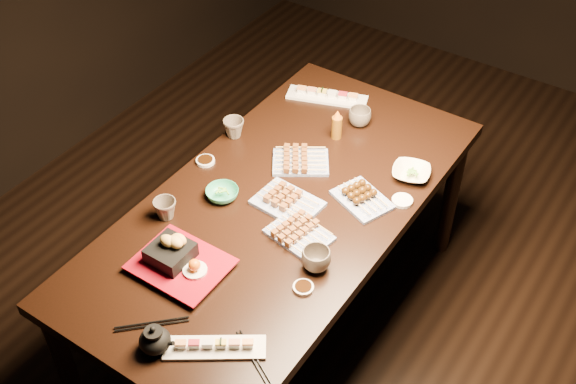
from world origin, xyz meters
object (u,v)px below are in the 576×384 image
(yakitori_plate_right, at_px, (299,231))
(yakitori_plate_left, at_px, (301,158))
(teapot, at_px, (154,338))
(teacup_far_right, at_px, (360,117))
(edamame_bowl_cream, at_px, (411,173))
(tempura_tray, at_px, (180,257))
(teacup_near_left, at_px, (165,209))
(condiment_bottle, at_px, (337,124))
(teacup_far_left, at_px, (234,128))
(teacup_mid_right, at_px, (316,259))
(yakitori_plate_center, at_px, (288,199))
(sushi_platter_near, at_px, (214,345))
(sushi_platter_far, at_px, (327,94))
(dining_table, at_px, (281,269))
(edamame_bowl_green, at_px, (222,194))

(yakitori_plate_right, height_order, yakitori_plate_left, same)
(teapot, bearing_deg, teacup_far_right, 77.11)
(edamame_bowl_cream, xyz_separation_m, teapot, (-0.29, -1.19, 0.03))
(tempura_tray, xyz_separation_m, teacup_near_left, (-0.21, 0.17, -0.02))
(condiment_bottle, bearing_deg, teacup_far_left, -147.04)
(teacup_mid_right, bearing_deg, yakitori_plate_left, 128.64)
(teacup_far_right, bearing_deg, yakitori_plate_left, -100.12)
(yakitori_plate_left, bearing_deg, teacup_mid_right, -84.74)
(yakitori_plate_center, distance_m, teacup_near_left, 0.46)
(sushi_platter_near, distance_m, sushi_platter_far, 1.43)
(sushi_platter_near, xyz_separation_m, yakitori_plate_left, (-0.27, 0.91, 0.01))
(dining_table, bearing_deg, teacup_mid_right, -37.69)
(teacup_near_left, bearing_deg, teacup_far_right, 70.99)
(tempura_tray, bearing_deg, teacup_mid_right, 34.35)
(yakitori_plate_left, bearing_deg, teacup_far_right, 46.49)
(yakitori_plate_right, bearing_deg, yakitori_plate_left, 132.73)
(yakitori_plate_center, relative_size, teapot, 2.06)
(yakitori_plate_right, height_order, condiment_bottle, condiment_bottle)
(sushi_platter_near, distance_m, teacup_far_left, 1.09)
(edamame_bowl_green, bearing_deg, edamame_bowl_cream, 43.47)
(sushi_platter_far, bearing_deg, condiment_bottle, 109.92)
(yakitori_plate_right, relative_size, condiment_bottle, 1.62)
(yakitori_plate_left, relative_size, teacup_far_right, 2.29)
(teacup_far_right, bearing_deg, teacup_far_left, -137.33)
(yakitori_plate_center, distance_m, yakitori_plate_left, 0.25)
(yakitori_plate_center, xyz_separation_m, tempura_tray, (-0.13, -0.48, 0.03))
(yakitori_plate_right, distance_m, teacup_near_left, 0.51)
(teacup_far_left, bearing_deg, edamame_bowl_cream, 13.86)
(teacup_far_left, height_order, teacup_far_right, teacup_far_left)
(teacup_near_left, distance_m, teacup_far_left, 0.54)
(teapot, bearing_deg, edamame_bowl_cream, 61.21)
(edamame_bowl_cream, height_order, teacup_mid_right, teacup_mid_right)
(sushi_platter_far, height_order, teacup_mid_right, teacup_mid_right)
(dining_table, bearing_deg, edamame_bowl_green, -156.67)
(sushi_platter_far, height_order, tempura_tray, tempura_tray)
(yakitori_plate_center, distance_m, teacup_far_right, 0.60)
(teacup_mid_right, distance_m, teacup_far_right, 0.86)
(yakitori_plate_left, bearing_deg, yakitori_plate_center, -101.62)
(edamame_bowl_cream, distance_m, teacup_far_right, 0.39)
(edamame_bowl_green, bearing_deg, yakitori_plate_center, 24.72)
(sushi_platter_near, xyz_separation_m, edamame_bowl_green, (-0.41, 0.57, 0.00))
(teacup_mid_right, bearing_deg, yakitori_plate_center, 141.16)
(teacup_mid_right, bearing_deg, edamame_bowl_green, 168.15)
(tempura_tray, bearing_deg, teacup_far_left, 113.06)
(teacup_near_left, xyz_separation_m, teacup_far_left, (-0.09, 0.54, 0.00))
(dining_table, xyz_separation_m, teacup_far_left, (-0.40, 0.24, 0.42))
(edamame_bowl_green, bearing_deg, condiment_bottle, 73.62)
(sushi_platter_far, bearing_deg, teacup_far_left, 48.84)
(sushi_platter_near, height_order, yakitori_plate_center, yakitori_plate_center)
(condiment_bottle, bearing_deg, edamame_bowl_green, -106.38)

